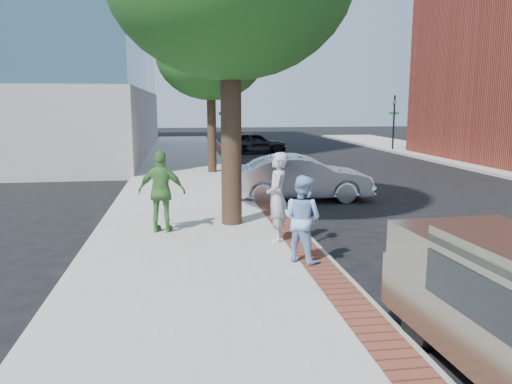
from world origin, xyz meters
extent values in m
plane|color=black|center=(0.00, 0.00, 0.00)|extent=(120.00, 120.00, 0.00)
cube|color=#9E9991|center=(-1.50, 8.00, 0.07)|extent=(5.00, 60.00, 0.15)
cube|color=brown|center=(0.70, 8.00, 0.15)|extent=(0.60, 60.00, 0.01)
cube|color=gray|center=(1.05, 8.00, 0.07)|extent=(0.10, 60.00, 0.15)
cylinder|color=black|center=(0.90, 22.00, 1.90)|extent=(0.12, 0.12, 3.80)
imported|color=black|center=(0.90, 22.00, 3.00)|extent=(0.18, 0.15, 0.90)
cube|color=#1E7238|center=(0.90, 22.00, 2.60)|extent=(0.70, 0.03, 0.18)
cylinder|color=black|center=(12.50, 22.00, 1.90)|extent=(0.12, 0.12, 3.80)
imported|color=black|center=(12.50, 22.00, 3.00)|extent=(0.18, 0.15, 0.90)
cube|color=#1E7238|center=(12.50, 22.00, 2.60)|extent=(0.70, 0.03, 0.18)
cylinder|color=black|center=(-0.60, 1.90, 2.35)|extent=(0.52, 0.52, 4.40)
cylinder|color=black|center=(-0.50, 12.00, 2.08)|extent=(0.40, 0.40, 3.85)
ellipsoid|color=#144717|center=(-0.50, 12.00, 5.32)|extent=(4.80, 4.80, 3.94)
cylinder|color=gray|center=(0.83, 0.00, 0.72)|extent=(0.07, 0.07, 1.15)
cube|color=#2D3030|center=(0.83, -0.09, 1.42)|extent=(0.12, 0.14, 0.24)
cube|color=#2D3030|center=(0.83, 0.09, 1.42)|extent=(0.12, 0.14, 0.24)
sphere|color=#3F8C4C|center=(0.83, -0.09, 1.57)|extent=(0.11, 0.11, 0.11)
sphere|color=#3F8C4C|center=(0.83, 0.09, 1.57)|extent=(0.11, 0.11, 0.11)
imported|color=#B5B6BB|center=(0.24, 0.11, 1.14)|extent=(0.59, 0.80, 1.99)
imported|color=#9ABCEE|center=(0.44, -1.43, 1.00)|extent=(1.03, 1.04, 1.69)
imported|color=#46843C|center=(-2.33, 1.28, 1.12)|extent=(1.22, 0.71, 1.95)
imported|color=silver|center=(2.09, 5.44, 0.76)|extent=(4.68, 1.79, 1.52)
imported|color=black|center=(2.89, 21.90, 0.70)|extent=(4.18, 1.81, 1.41)
cube|color=gray|center=(1.94, -4.30, 0.67)|extent=(1.77, 0.92, 0.75)
cylinder|color=black|center=(1.20, -4.85, 0.30)|extent=(0.23, 0.61, 0.60)
cube|color=black|center=(1.13, -6.11, 1.21)|extent=(0.11, 1.87, 0.51)
cube|color=black|center=(1.92, -3.88, 0.98)|extent=(1.49, 0.09, 0.37)
camera|label=1|loc=(-1.81, -10.60, 3.17)|focal=35.00mm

